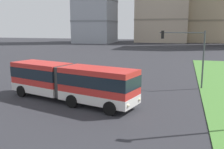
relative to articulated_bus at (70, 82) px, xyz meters
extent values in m
cube|color=red|center=(2.74, -0.76, 0.07)|extent=(6.44, 3.96, 2.55)
cube|color=silver|center=(2.74, -0.76, -0.85)|extent=(6.47, 3.98, 0.70)
cube|color=#19232D|center=(2.74, -0.76, 0.50)|extent=(6.49, 4.01, 0.90)
cube|color=red|center=(-3.13, 0.88, 0.07)|extent=(5.69, 3.87, 2.55)
cube|color=silver|center=(-3.13, 0.88, -0.85)|extent=(5.72, 3.89, 0.70)
cube|color=#19232D|center=(-3.13, 0.88, 0.50)|extent=(5.74, 3.91, 0.90)
cylinder|color=#383838|center=(-0.16, 0.01, 0.07)|extent=(2.40, 2.40, 2.45)
cylinder|color=black|center=(4.80, -0.02, -1.15)|extent=(1.04, 0.53, 1.00)
cylinder|color=black|center=(4.16, -2.43, -1.15)|extent=(1.04, 0.53, 1.00)
cylinder|color=black|center=(1.51, 0.86, -1.15)|extent=(1.04, 0.53, 1.00)
cylinder|color=black|center=(0.87, -1.56, -1.15)|extent=(1.04, 0.53, 1.00)
cylinder|color=black|center=(-4.03, 2.45, -1.15)|extent=(1.04, 0.55, 1.00)
cylinder|color=black|center=(-4.73, 0.05, -1.15)|extent=(1.04, 0.55, 1.00)
sphere|color=#F9EFC6|center=(5.89, -0.67, -0.85)|extent=(0.24, 0.24, 0.24)
sphere|color=#F9EFC6|center=(5.43, -2.41, -0.85)|extent=(0.24, 0.24, 0.24)
cylinder|color=#474C51|center=(10.76, 7.60, 1.22)|extent=(0.16, 0.16, 5.74)
cylinder|color=#474C51|center=(8.61, 7.60, 3.89)|extent=(4.31, 0.10, 0.10)
cube|color=black|center=(6.75, 7.60, 3.69)|extent=(0.28, 0.28, 0.80)
sphere|color=red|center=(6.75, 7.60, 3.94)|extent=(0.16, 0.16, 0.16)
sphere|color=yellow|center=(6.75, 7.60, 3.68)|extent=(0.16, 0.16, 0.16)
sphere|color=green|center=(6.75, 7.60, 3.42)|extent=(0.16, 0.16, 0.16)
cube|color=gray|center=(-26.40, 80.11, 6.93)|extent=(14.81, 16.16, 0.70)
cube|color=gray|center=(-26.40, 80.11, 15.16)|extent=(14.81, 16.16, 0.70)
cube|color=gray|center=(-0.84, 94.35, 7.65)|extent=(21.30, 18.88, 0.70)
cube|color=#85765B|center=(18.35, 97.72, 7.21)|extent=(19.62, 17.85, 0.70)
cube|color=#85765B|center=(18.35, 97.72, 15.72)|extent=(19.62, 17.85, 0.70)
camera|label=1|loc=(8.93, -18.54, 4.36)|focal=40.50mm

